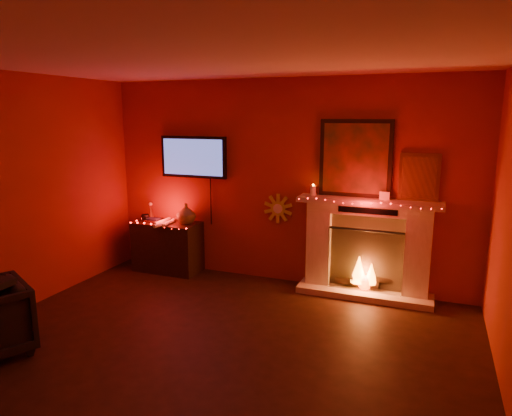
# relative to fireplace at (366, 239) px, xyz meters

# --- Properties ---
(room) EXTENTS (5.00, 5.00, 5.00)m
(room) POSITION_rel_fireplace_xyz_m (-1.14, -2.39, 0.63)
(room) COLOR black
(room) RESTS_ON ground
(floor) EXTENTS (5.00, 5.00, 0.00)m
(floor) POSITION_rel_fireplace_xyz_m (-1.14, -2.39, -0.72)
(floor) COLOR black
(floor) RESTS_ON ground
(fireplace) EXTENTS (1.72, 0.40, 2.18)m
(fireplace) POSITION_rel_fireplace_xyz_m (0.00, 0.00, 0.00)
(fireplace) COLOR beige
(fireplace) RESTS_ON floor
(tv) EXTENTS (1.00, 0.07, 1.24)m
(tv) POSITION_rel_fireplace_xyz_m (-2.44, 0.06, 0.92)
(tv) COLOR black
(tv) RESTS_ON room
(sunburst_clock) EXTENTS (0.40, 0.03, 0.40)m
(sunburst_clock) POSITION_rel_fireplace_xyz_m (-1.19, 0.09, 0.28)
(sunburst_clock) COLOR gold
(sunburst_clock) RESTS_ON room
(console_table) EXTENTS (0.95, 0.61, 1.01)m
(console_table) POSITION_rel_fireplace_xyz_m (-2.78, -0.13, -0.32)
(console_table) COLOR black
(console_table) RESTS_ON floor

